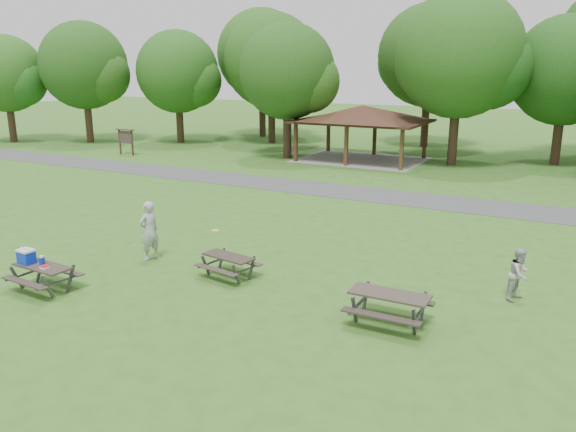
# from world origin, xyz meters

# --- Properties ---
(ground) EXTENTS (160.00, 160.00, 0.00)m
(ground) POSITION_xyz_m (0.00, 0.00, 0.00)
(ground) COLOR #2E5E1B
(ground) RESTS_ON ground
(asphalt_path) EXTENTS (120.00, 3.20, 0.02)m
(asphalt_path) POSITION_xyz_m (0.00, 14.00, 0.01)
(asphalt_path) COLOR #404043
(asphalt_path) RESTS_ON ground
(pavilion) EXTENTS (8.60, 7.01, 3.76)m
(pavilion) POSITION_xyz_m (-4.00, 24.00, 3.06)
(pavilion) COLOR #331F12
(pavilion) RESTS_ON ground
(notice_board) EXTENTS (1.60, 0.30, 1.88)m
(notice_board) POSITION_xyz_m (-20.00, 18.00, 1.31)
(notice_board) COLOR #3C2115
(notice_board) RESTS_ON ground
(tree_row_a) EXTENTS (7.56, 7.20, 9.97)m
(tree_row_a) POSITION_xyz_m (-27.91, 22.03, 6.15)
(tree_row_a) COLOR #321F16
(tree_row_a) RESTS_ON ground
(tree_row_b) EXTENTS (7.14, 6.80, 9.28)m
(tree_row_b) POSITION_xyz_m (-20.92, 25.53, 5.67)
(tree_row_b) COLOR black
(tree_row_b) RESTS_ON ground
(tree_row_c) EXTENTS (8.19, 7.80, 10.67)m
(tree_row_c) POSITION_xyz_m (-13.90, 29.03, 6.54)
(tree_row_c) COLOR black
(tree_row_c) RESTS_ON ground
(tree_row_d) EXTENTS (6.93, 6.60, 9.27)m
(tree_row_d) POSITION_xyz_m (-8.92, 22.53, 5.77)
(tree_row_d) COLOR black
(tree_row_d) RESTS_ON ground
(tree_row_e) EXTENTS (8.40, 8.00, 11.02)m
(tree_row_e) POSITION_xyz_m (2.10, 25.03, 6.78)
(tree_row_e) COLOR black
(tree_row_e) RESTS_ON ground
(tree_row_f) EXTENTS (7.35, 7.00, 9.55)m
(tree_row_f) POSITION_xyz_m (8.09, 28.53, 5.84)
(tree_row_f) COLOR #321F16
(tree_row_f) RESTS_ON ground
(tree_deep_a) EXTENTS (8.40, 8.00, 11.38)m
(tree_deep_a) POSITION_xyz_m (-16.90, 32.53, 7.13)
(tree_deep_a) COLOR #311F15
(tree_deep_a) RESTS_ON ground
(tree_deep_b) EXTENTS (8.40, 8.00, 11.13)m
(tree_deep_b) POSITION_xyz_m (-1.90, 33.03, 6.89)
(tree_deep_b) COLOR black
(tree_deep_b) RESTS_ON ground
(tree_flank_left) EXTENTS (6.72, 6.40, 8.93)m
(tree_flank_left) POSITION_xyz_m (-33.92, 19.03, 5.53)
(tree_flank_left) COLOR #331F16
(tree_flank_left) RESTS_ON ground
(picnic_table_near) EXTENTS (1.89, 1.55, 1.26)m
(picnic_table_near) POSITION_xyz_m (-3.77, -2.48, 0.72)
(picnic_table_near) COLOR #2E2621
(picnic_table_near) RESTS_ON ground
(picnic_table_middle) EXTENTS (1.85, 1.58, 0.72)m
(picnic_table_middle) POSITION_xyz_m (0.55, 0.96, 0.53)
(picnic_table_middle) COLOR black
(picnic_table_middle) RESTS_ON ground
(picnic_table_far) EXTENTS (2.00, 1.63, 0.86)m
(picnic_table_far) POSITION_xyz_m (5.95, 0.15, 0.63)
(picnic_table_far) COLOR #332A24
(picnic_table_far) RESTS_ON ground
(frisbee_in_flight) EXTENTS (0.28, 0.28, 0.02)m
(frisbee_in_flight) POSITION_xyz_m (-0.33, 1.56, 1.23)
(frisbee_in_flight) COLOR yellow
(frisbee_in_flight) RESTS_ON ground
(frisbee_thrower) EXTENTS (0.63, 0.82, 2.02)m
(frisbee_thrower) POSITION_xyz_m (-2.70, 1.08, 1.01)
(frisbee_thrower) COLOR #A5A5A8
(frisbee_thrower) RESTS_ON ground
(frisbee_catcher) EXTENTS (0.79, 0.88, 1.50)m
(frisbee_catcher) POSITION_xyz_m (8.63, 3.37, 0.75)
(frisbee_catcher) COLOR #A7A7AA
(frisbee_catcher) RESTS_ON ground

